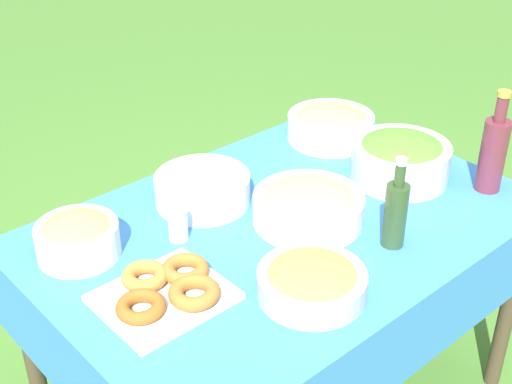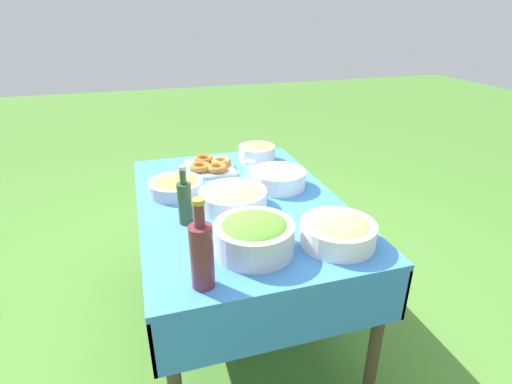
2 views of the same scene
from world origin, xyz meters
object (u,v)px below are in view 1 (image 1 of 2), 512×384
bread_bowl (331,124)px  olive_bowl (312,281)px  olive_oil_bottle (396,212)px  wine_bottle (493,152)px  pasta_bowl (308,206)px  donut_platter (166,290)px  fruit_bowl (77,237)px  salad_bowl (400,158)px  plate_stack (203,189)px

bread_bowl → olive_bowl: size_ratio=1.10×
olive_oil_bottle → wine_bottle: 0.43m
bread_bowl → pasta_bowl: bearing=-143.5°
olive_bowl → donut_platter: bearing=140.4°
fruit_bowl → salad_bowl: bearing=-17.5°
olive_bowl → salad_bowl: bearing=19.9°
salad_bowl → pasta_bowl: 0.37m
plate_stack → bread_bowl: bread_bowl is taller
fruit_bowl → bread_bowl: bearing=1.7°
olive_oil_bottle → wine_bottle: (0.43, -0.00, 0.02)m
olive_oil_bottle → fruit_bowl: (-0.63, 0.50, -0.04)m
donut_platter → olive_oil_bottle: bearing=-20.3°
donut_platter → wine_bottle: bearing=-12.1°
donut_platter → plate_stack: 0.43m
salad_bowl → donut_platter: salad_bowl is taller
pasta_bowl → fruit_bowl: 0.61m
salad_bowl → fruit_bowl: bearing=162.5°
olive_bowl → plate_stack: bearing=82.4°
donut_platter → olive_oil_bottle: (0.56, -0.21, 0.08)m
donut_platter → olive_bowl: size_ratio=1.21×
bread_bowl → fruit_bowl: bearing=-178.3°
plate_stack → olive_oil_bottle: bearing=-64.1°
salad_bowl → olive_oil_bottle: size_ratio=1.16×
fruit_bowl → olive_bowl: bearing=-57.2°
plate_stack → olive_oil_bottle: (0.24, -0.49, 0.06)m
wine_bottle → bread_bowl: 0.54m
olive_oil_bottle → fruit_bowl: bearing=141.7°
olive_bowl → pasta_bowl: bearing=46.2°
olive_oil_bottle → donut_platter: bearing=159.7°
donut_platter → plate_stack: size_ratio=1.15×
olive_oil_bottle → fruit_bowl: size_ratio=1.20×
pasta_bowl → bread_bowl: bread_bowl is taller
olive_oil_bottle → plate_stack: bearing=115.9°
plate_stack → olive_bowl: bearing=-97.6°
fruit_bowl → olive_bowl: fruit_bowl is taller
fruit_bowl → olive_bowl: size_ratio=0.81×
donut_platter → plate_stack: plate_stack is taller
olive_oil_bottle → salad_bowl: bearing=36.0°
pasta_bowl → fruit_bowl: fruit_bowl is taller
olive_oil_bottle → bread_bowl: (0.32, 0.52, -0.05)m
pasta_bowl → olive_bowl: 0.32m
olive_oil_bottle → olive_bowl: 0.31m
wine_bottle → fruit_bowl: 1.17m
wine_bottle → olive_bowl: 0.74m
plate_stack → olive_bowl: size_ratio=1.05×
plate_stack → wine_bottle: wine_bottle is taller
bread_bowl → donut_platter: bearing=-160.4°
plate_stack → fruit_bowl: 0.39m
salad_bowl → donut_platter: (-0.85, 0.00, -0.05)m
pasta_bowl → wine_bottle: wine_bottle is taller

